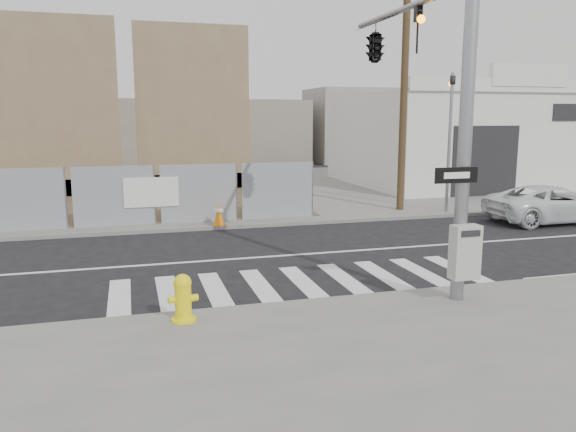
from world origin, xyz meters
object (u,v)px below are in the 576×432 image
object	(u,v)px
suv	(552,204)
traffic_cone_d	(219,214)
signal_pole	(400,70)
auto_shop	(463,139)
traffic_cone_c	(23,219)
fire_hydrant	(183,298)

from	to	relation	value
suv	traffic_cone_d	world-z (taller)	suv
signal_pole	traffic_cone_d	distance (m)	8.30
signal_pole	auto_shop	xyz separation A→B (m)	(11.50, 15.01, -2.25)
auto_shop	traffic_cone_c	xyz separation A→B (m)	(-21.04, -7.74, -2.08)
signal_pole	fire_hydrant	size ratio (longest dim) A/B	8.17
signal_pole	auto_shop	size ratio (longest dim) A/B	0.58
signal_pole	suv	distance (m)	10.14
traffic_cone_c	traffic_cone_d	xyz separation A→B (m)	(6.19, -1.00, 0.04)
auto_shop	fire_hydrant	size ratio (longest dim) A/B	14.00
suv	traffic_cone_c	world-z (taller)	suv
traffic_cone_d	auto_shop	bearing A→B (deg)	30.49
signal_pole	traffic_cone_d	size ratio (longest dim) A/B	9.06
traffic_cone_d	signal_pole	bearing A→B (deg)	-61.87
suv	traffic_cone_c	size ratio (longest dim) A/B	6.88
suv	signal_pole	bearing A→B (deg)	117.99
suv	traffic_cone_d	xyz separation A→B (m)	(-11.61, 2.07, -0.16)
traffic_cone_c	signal_pole	bearing A→B (deg)	-37.31
signal_pole	fire_hydrant	xyz separation A→B (m)	(-5.37, -2.50, -4.24)
auto_shop	traffic_cone_c	bearing A→B (deg)	-159.80
traffic_cone_c	traffic_cone_d	bearing A→B (deg)	-9.20
suv	traffic_cone_d	size ratio (longest dim) A/B	6.13
fire_hydrant	suv	size ratio (longest dim) A/B	0.18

